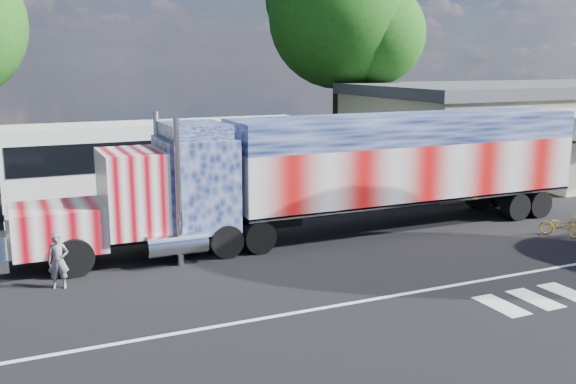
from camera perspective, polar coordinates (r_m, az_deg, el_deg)
name	(u,v)px	position (r m, az deg, el deg)	size (l,w,h in m)	color
ground	(326,268)	(20.59, 3.43, -6.73)	(100.00, 100.00, 0.00)	black
lane_markings	(444,299)	(18.48, 13.71, -9.21)	(30.00, 2.67, 0.01)	silver
semi_truck	(346,169)	(24.30, 5.21, 2.01)	(22.23, 3.51, 4.74)	black
coach_bus	(162,164)	(28.90, -11.12, 2.46)	(13.20, 3.07, 3.84)	white
hall_building	(543,128)	(40.61, 21.76, 5.33)	(22.40, 12.80, 5.20)	beige
woman	(58,261)	(19.68, -19.75, -5.79)	(0.59, 0.39, 1.63)	slate
bicycle	(561,226)	(26.11, 23.09, -2.78)	(0.54, 1.54, 0.81)	gold
tree_ne_a	(342,18)	(40.04, 4.84, 15.18)	(9.04, 8.61, 13.37)	black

